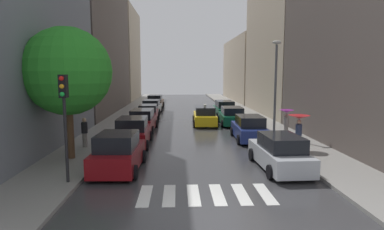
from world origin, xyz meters
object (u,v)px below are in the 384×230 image
Objects in this scene: parked_car_left_second at (133,133)px; parked_car_left_third at (143,121)px; parked_car_left_fourth at (148,113)px; traffic_light_left_corner at (64,105)px; parked_car_right_nearest at (280,153)px; parked_car_left_sixth at (155,102)px; parked_car_left_fifth at (152,107)px; taxi_midroad at (205,116)px; pedestrian_by_kerb at (286,117)px; parked_car_left_nearest at (118,153)px; parked_car_right_second at (249,129)px; street_tree_left at (67,71)px; lamp_post_right at (276,82)px; parked_car_right_fourth at (224,109)px; pedestrian_near_tree at (299,123)px; parked_car_right_third at (232,116)px; pedestrian_foreground at (85,132)px.

parked_car_left_second is 5.25m from parked_car_left_third.
parked_car_left_fourth is 1.00× the size of traffic_light_left_corner.
parked_car_left_sixth is at bearing 13.48° from parked_car_right_nearest.
parked_car_left_fifth is (-0.13, 6.29, -0.02)m from parked_car_left_fourth.
traffic_light_left_corner is (-1.62, -17.91, 2.55)m from parked_car_left_fourth.
taxi_midroad is 2.58× the size of pedestrian_by_kerb.
parked_car_left_nearest reaches higher than parked_car_right_second.
pedestrian_by_kerb is at bearing -131.15° from parked_car_left_fourth.
parked_car_left_nearest is 0.92× the size of parked_car_right_second.
parked_car_left_third reaches higher than parked_car_left_fourth.
parked_car_left_third is 1.06× the size of parked_car_right_second.
street_tree_left is at bearing 164.17° from parked_car_left_third.
traffic_light_left_corner is at bearing -74.30° from street_tree_left.
parked_car_left_third is at bearing 158.14° from lamp_post_right.
parked_car_left_sixth is 12.03m from parked_car_right_fourth.
parked_car_right_fourth is 1.02× the size of taxi_midroad.
parked_car_left_nearest is 0.64× the size of lamp_post_right.
parked_car_left_fourth is at bearing 84.83° from traffic_light_left_corner.
taxi_midroad reaches higher than parked_car_left_third.
parked_car_left_second is at bearing 77.34° from traffic_light_left_corner.
parked_car_right_nearest is (7.73, -22.29, 0.06)m from parked_car_left_fifth.
parked_car_right_fourth is 1.12× the size of traffic_light_left_corner.
parked_car_left_nearest is 14.36m from taxi_midroad.
parked_car_right_second is 2.88m from pedestrian_by_kerb.
parked_car_right_nearest is 2.34× the size of pedestrian_near_tree.
parked_car_right_nearest is 13.67m from taxi_midroad.
parked_car_left_fourth is at bearing 81.45° from pedestrian_by_kerb.
parked_car_right_fourth is 20.10m from street_tree_left.
parked_car_left_nearest is 0.87× the size of parked_car_left_fifth.
parked_car_left_nearest reaches higher than parked_car_left_fifth.
parked_car_right_fourth is at bearing 102.30° from pedestrian_near_tree.
pedestrian_by_kerb is at bearing 37.65° from traffic_light_left_corner.
parked_car_right_third is at bearing 59.10° from traffic_light_left_corner.
taxi_midroad is 16.99m from traffic_light_left_corner.
parked_car_left_second is at bearing -176.76° from parked_car_left_fifth.
street_tree_left reaches higher than pedestrian_by_kerb.
pedestrian_by_kerb is 0.28× the size of lamp_post_right.
parked_car_right_second reaches higher than parked_car_left_fifth.
pedestrian_foreground is at bearing 157.05° from parked_car_left_third.
parked_car_left_nearest is 0.88× the size of taxi_midroad.
parked_car_left_fifth is at bearing 82.81° from street_tree_left.
street_tree_left is at bearing 146.74° from parked_car_right_fourth.
street_tree_left is at bearing 167.84° from parked_car_left_fourth.
pedestrian_by_kerb is at bearing 25.56° from lamp_post_right.
parked_car_left_nearest is 0.87× the size of parked_car_left_third.
parked_car_left_second is 0.99× the size of parked_car_left_sixth.
parked_car_right_nearest is at bearing -158.12° from parked_car_left_fifth.
parked_car_right_fourth is at bearing 84.49° from pedestrian_foreground.
parked_car_left_nearest is 2.08× the size of pedestrian_near_tree.
parked_car_right_fourth is at bearing -41.19° from parked_car_left_third.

